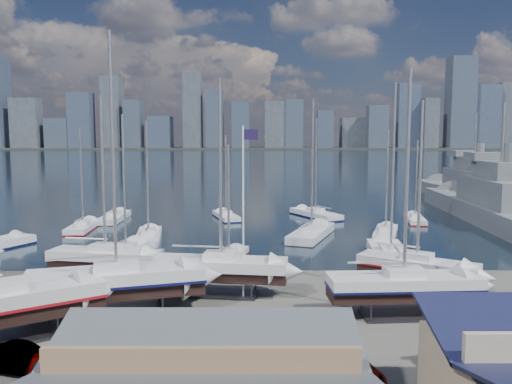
{
  "coord_description": "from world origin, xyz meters",
  "views": [
    {
      "loc": [
        1.97,
        -43.57,
        11.64
      ],
      "look_at": [
        2.08,
        8.0,
        6.22
      ],
      "focal_mm": 35.0,
      "sensor_mm": 36.0,
      "label": 1
    }
  ],
  "objects_px": {
    "flagpole": "(245,200)",
    "naval_ship_east": "(499,212)",
    "naval_ship_west": "(473,194)",
    "car_a": "(43,377)"
  },
  "relations": [
    {
      "from": "flagpole",
      "to": "naval_ship_east",
      "type": "bearing_deg",
      "value": 43.34
    },
    {
      "from": "naval_ship_west",
      "to": "car_a",
      "type": "bearing_deg",
      "value": 145.82
    },
    {
      "from": "naval_ship_east",
      "to": "naval_ship_west",
      "type": "height_order",
      "value": "naval_ship_east"
    },
    {
      "from": "naval_ship_east",
      "to": "flagpole",
      "type": "distance_m",
      "value": 47.92
    },
    {
      "from": "naval_ship_east",
      "to": "naval_ship_west",
      "type": "relative_size",
      "value": 1.07
    },
    {
      "from": "naval_ship_west",
      "to": "flagpole",
      "type": "distance_m",
      "value": 69.12
    },
    {
      "from": "naval_ship_east",
      "to": "car_a",
      "type": "bearing_deg",
      "value": 141.45
    },
    {
      "from": "car_a",
      "to": "flagpole",
      "type": "height_order",
      "value": "flagpole"
    },
    {
      "from": "car_a",
      "to": "naval_ship_east",
      "type": "bearing_deg",
      "value": 29.05
    },
    {
      "from": "car_a",
      "to": "naval_ship_west",
      "type": "bearing_deg",
      "value": 36.47
    }
  ]
}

